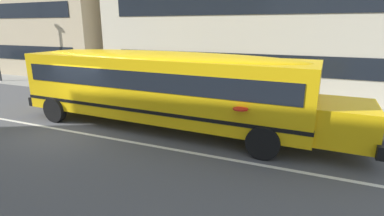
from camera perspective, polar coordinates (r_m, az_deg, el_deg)
ground_plane at (r=12.43m, az=-22.69°, el=-4.18°), size 400.00×400.00×0.00m
sidewalk_far at (r=17.80m, az=-6.53°, el=2.71°), size 120.00×3.00×0.01m
lane_centreline at (r=12.43m, az=-22.69°, el=-4.16°), size 110.00×0.16×0.01m
school_bus at (r=11.47m, az=-5.29°, el=4.74°), size 13.61×3.42×3.03m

